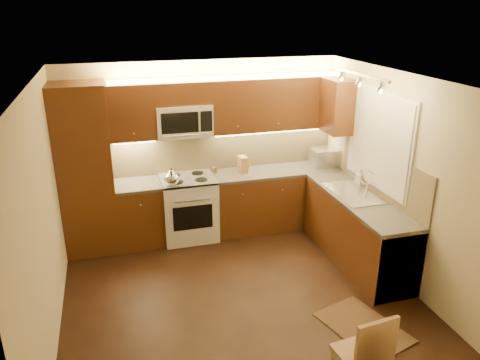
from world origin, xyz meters
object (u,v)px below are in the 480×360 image
object	(u,v)px
microwave	(184,120)
dining_chair	(361,352)
toaster_oven	(326,157)
soap_bottle	(360,177)
sink	(355,188)
knife_block	(243,164)
stove	(189,208)
kettle	(171,176)

from	to	relation	value
microwave	dining_chair	xyz separation A→B (m)	(0.89, -3.48, -1.28)
toaster_oven	soap_bottle	distance (m)	0.86
dining_chair	sink	bearing A→B (deg)	57.26
knife_block	stove	bearing A→B (deg)	179.51
soap_bottle	microwave	bearing A→B (deg)	140.32
dining_chair	kettle	bearing A→B (deg)	103.92
kettle	soap_bottle	bearing A→B (deg)	-5.38
sink	dining_chair	size ratio (longest dim) A/B	0.98
toaster_oven	kettle	bearing A→B (deg)	-173.25
toaster_oven	dining_chair	world-z (taller)	toaster_oven
toaster_oven	soap_bottle	bearing A→B (deg)	-81.47
sink	knife_block	size ratio (longest dim) A/B	3.62
stove	sink	distance (m)	2.35
soap_bottle	sink	bearing A→B (deg)	-145.69
sink	soap_bottle	bearing A→B (deg)	50.46
knife_block	soap_bottle	bearing A→B (deg)	-38.64
microwave	soap_bottle	size ratio (longest dim) A/B	3.50
toaster_oven	knife_block	world-z (taller)	toaster_oven
kettle	knife_block	size ratio (longest dim) A/B	1.02
kettle	dining_chair	xyz separation A→B (m)	(1.14, -3.12, -0.60)
sink	dining_chair	distance (m)	2.53
stove	sink	bearing A→B (deg)	-29.36
toaster_oven	stove	bearing A→B (deg)	-178.40
sink	knife_block	world-z (taller)	knife_block
sink	kettle	size ratio (longest dim) A/B	3.53
kettle	soap_bottle	size ratio (longest dim) A/B	1.12
soap_bottle	toaster_oven	bearing A→B (deg)	81.11
microwave	soap_bottle	xyz separation A→B (m)	(2.24, -0.97, -0.71)
kettle	toaster_oven	xyz separation A→B (m)	(2.38, 0.23, -0.01)
microwave	dining_chair	bearing A→B (deg)	-75.59
microwave	toaster_oven	distance (m)	2.24
knife_block	dining_chair	distance (m)	3.46
microwave	knife_block	xyz separation A→B (m)	(0.83, -0.06, -0.70)
microwave	toaster_oven	world-z (taller)	microwave
stove	sink	world-z (taller)	sink
kettle	microwave	bearing A→B (deg)	63.06
microwave	dining_chair	world-z (taller)	microwave
kettle	knife_block	bearing A→B (deg)	23.65
sink	toaster_oven	size ratio (longest dim) A/B	1.93
sink	stove	bearing A→B (deg)	150.64
soap_bottle	kettle	bearing A→B (deg)	149.79
knife_block	soap_bottle	xyz separation A→B (m)	(1.40, -0.91, -0.01)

